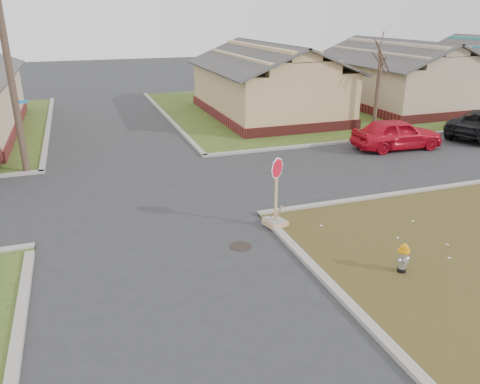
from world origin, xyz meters
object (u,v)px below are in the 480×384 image
object	(u,v)px
utility_pole	(8,60)
red_sedan	(397,134)
fire_hydrant	(403,256)
stop_sign	(276,211)

from	to	relation	value
utility_pole	red_sedan	xyz separation A→B (m)	(17.20, -2.07, -3.90)
utility_pole	fire_hydrant	distance (m)	16.25
utility_pole	stop_sign	bearing A→B (deg)	-47.04
fire_hydrant	red_sedan	xyz separation A→B (m)	(7.32, 10.14, 0.27)
fire_hydrant	stop_sign	distance (m)	4.23
fire_hydrant	red_sedan	distance (m)	12.51
stop_sign	red_sedan	world-z (taller)	stop_sign
utility_pole	stop_sign	world-z (taller)	utility_pole
fire_hydrant	stop_sign	size ratio (longest dim) A/B	0.36
fire_hydrant	stop_sign	world-z (taller)	stop_sign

